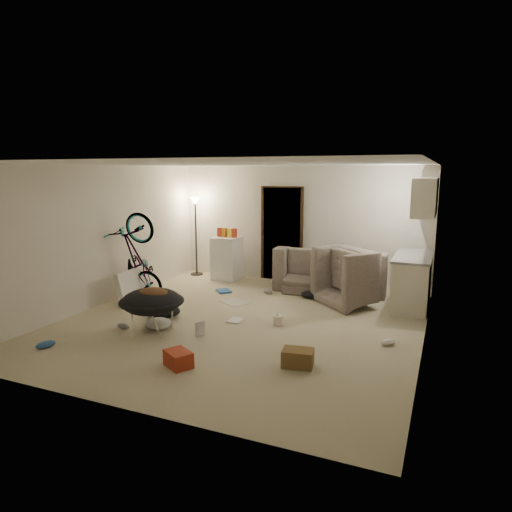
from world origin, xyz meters
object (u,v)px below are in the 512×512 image
at_px(tv_box, 134,286).
at_px(juicer, 278,320).
at_px(drink_case_a, 298,358).
at_px(armchair, 361,282).
at_px(saucer_chair, 152,307).
at_px(mini_fridge, 227,258).
at_px(kitchen_counter, 412,281).
at_px(bicycle, 138,277).
at_px(floor_lamp, 196,219).
at_px(sofa, 331,275).
at_px(drink_case_b, 178,359).

bearing_deg(tv_box, juicer, -7.77).
height_order(tv_box, drink_case_a, tv_box).
bearing_deg(armchair, saucer_chair, 91.47).
bearing_deg(mini_fridge, drink_case_a, -53.12).
height_order(kitchen_counter, tv_box, kitchen_counter).
relative_size(tv_box, drink_case_a, 2.46).
relative_size(bicycle, mini_fridge, 1.79).
relative_size(saucer_chair, tv_box, 1.02).
bearing_deg(saucer_chair, drink_case_a, -6.92).
height_order(floor_lamp, sofa, floor_lamp).
xyz_separation_m(kitchen_counter, sofa, (-1.59, 0.45, -0.12)).
distance_m(saucer_chair, juicer, 1.95).
distance_m(armchair, mini_fridge, 3.19).
relative_size(floor_lamp, sofa, 0.82).
distance_m(floor_lamp, juicer, 4.16).
distance_m(kitchen_counter, drink_case_a, 3.50).
relative_size(tv_box, drink_case_b, 2.68).
xyz_separation_m(tv_box, juicer, (2.89, -0.17, -0.22)).
xyz_separation_m(saucer_chair, drink_case_b, (1.00, -0.87, -0.30)).
relative_size(bicycle, saucer_chair, 1.77).
xyz_separation_m(sofa, drink_case_a, (0.51, -3.77, -0.21)).
relative_size(drink_case_a, drink_case_b, 1.09).
height_order(kitchen_counter, sofa, kitchen_counter).
xyz_separation_m(tv_box, drink_case_b, (2.29, -2.12, -0.21)).
bearing_deg(armchair, juicer, 105.19).
xyz_separation_m(armchair, drink_case_a, (-0.21, -3.18, -0.27)).
bearing_deg(tv_box, mini_fridge, 68.09).
relative_size(sofa, armchair, 1.91).
distance_m(bicycle, drink_case_a, 4.03).
distance_m(tv_box, juicer, 2.91).
xyz_separation_m(floor_lamp, saucer_chair, (1.39, -3.68, -0.90)).
height_order(saucer_chair, tv_box, saucer_chair).
bearing_deg(bicycle, sofa, -58.29).
distance_m(saucer_chair, drink_case_b, 1.37).
distance_m(mini_fridge, drink_case_b, 4.73).
bearing_deg(sofa, saucer_chair, 59.29).
distance_m(sofa, saucer_chair, 3.94).
bearing_deg(drink_case_a, kitchen_counter, 63.07).
xyz_separation_m(mini_fridge, drink_case_a, (2.91, -3.87, -0.37)).
xyz_separation_m(armchair, drink_case_b, (-1.56, -3.76, -0.28)).
xyz_separation_m(sofa, tv_box, (-3.14, -2.24, -0.02)).
height_order(floor_lamp, kitchen_counter, floor_lamp).
relative_size(saucer_chair, juicer, 4.35).
bearing_deg(tv_box, saucer_chair, -48.24).
xyz_separation_m(kitchen_counter, drink_case_b, (-2.44, -3.90, -0.34)).
distance_m(sofa, juicer, 2.44).
height_order(sofa, drink_case_a, sofa).
xyz_separation_m(sofa, mini_fridge, (-2.40, 0.10, 0.15)).
bearing_deg(juicer, saucer_chair, -146.36).
xyz_separation_m(mini_fridge, juicer, (2.15, -2.51, -0.38)).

